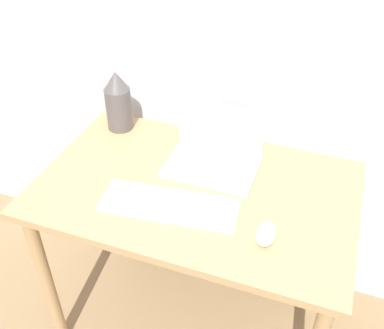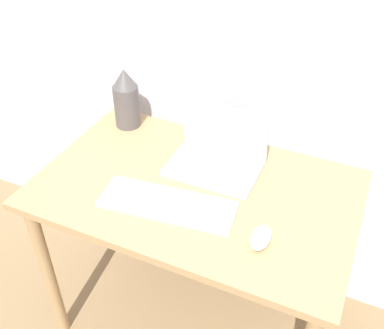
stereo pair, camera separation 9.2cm
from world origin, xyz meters
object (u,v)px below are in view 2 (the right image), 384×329
Objects in this scene: mouse at (261,238)px; keyboard at (167,204)px; laptop at (217,154)px; vase at (126,98)px.

keyboard is at bearing 175.42° from mouse.
vase is at bearing 166.24° from laptop.
keyboard is 1.85× the size of vase.
mouse is at bearing -49.03° from laptop.
laptop reaches higher than mouse.
keyboard is 0.56m from vase.
vase is (-0.38, 0.39, 0.12)m from keyboard.
keyboard is 4.37× the size of mouse.
mouse is at bearing -4.58° from keyboard.
laptop is at bearing -13.76° from vase.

